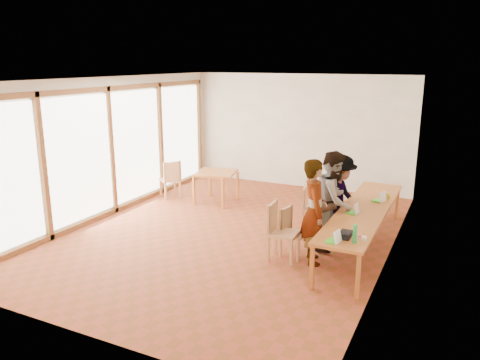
{
  "coord_description": "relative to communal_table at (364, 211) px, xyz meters",
  "views": [
    {
      "loc": [
        3.99,
        -7.82,
        3.33
      ],
      "look_at": [
        0.18,
        0.02,
        1.1
      ],
      "focal_mm": 35.0,
      "sensor_mm": 36.0,
      "label": 1
    }
  ],
  "objects": [
    {
      "name": "wall_right",
      "position": [
        0.5,
        -0.34,
        0.8
      ],
      "size": [
        0.1,
        8.0,
        3.0
      ],
      "primitive_type": "cube",
      "color": "white",
      "rests_on": "ground"
    },
    {
      "name": "clear_glass",
      "position": [
        -0.23,
        -0.23,
        0.09
      ],
      "size": [
        0.07,
        0.07,
        0.09
      ],
      "primitive_type": "cylinder",
      "color": "silver",
      "rests_on": "communal_table"
    },
    {
      "name": "person_mid",
      "position": [
        -0.5,
        -0.2,
        0.2
      ],
      "size": [
        0.69,
        0.88,
        1.8
      ],
      "primitive_type": "imported",
      "rotation": [
        0.0,
        0.0,
        1.56
      ],
      "color": "gray",
      "rests_on": "ground"
    },
    {
      "name": "laptop_far",
      "position": [
        0.19,
        0.6,
        0.1
      ],
      "size": [
        0.26,
        0.27,
        0.19
      ],
      "rotation": [
        0.0,
        0.0,
        -0.31
      ],
      "color": "#3ED325",
      "rests_on": "communal_table"
    },
    {
      "name": "ground",
      "position": [
        -2.5,
        -0.34,
        -0.7
      ],
      "size": [
        8.0,
        8.0,
        0.0
      ],
      "primitive_type": "plane",
      "color": "#983E24",
      "rests_on": "ground"
    },
    {
      "name": "chair_far",
      "position": [
        -1.22,
        0.6,
        -0.18
      ],
      "size": [
        0.48,
        0.48,
        0.45
      ],
      "rotation": [
        0.0,
        0.0,
        0.23
      ],
      "color": "tan",
      "rests_on": "ground"
    },
    {
      "name": "window_wall",
      "position": [
        -5.46,
        -0.34,
        0.8
      ],
      "size": [
        0.1,
        8.0,
        3.0
      ],
      "primitive_type": "cube",
      "color": "white",
      "rests_on": "ground"
    },
    {
      "name": "yellow_mug",
      "position": [
        0.27,
        0.82,
        0.09
      ],
      "size": [
        0.13,
        0.13,
        0.09
      ],
      "primitive_type": "imported",
      "rotation": [
        0.0,
        0.0,
        0.13
      ],
      "color": "gold",
      "rests_on": "communal_table"
    },
    {
      "name": "chair_empty",
      "position": [
        -0.9,
        1.52,
        -0.13
      ],
      "size": [
        0.44,
        0.44,
        0.5
      ],
      "rotation": [
        0.0,
        0.0,
        0.02
      ],
      "color": "tan",
      "rests_on": "ground"
    },
    {
      "name": "condiment_cup",
      "position": [
        0.31,
        -1.53,
        0.08
      ],
      "size": [
        0.08,
        0.08,
        0.06
      ],
      "primitive_type": "cylinder",
      "color": "white",
      "rests_on": "communal_table"
    },
    {
      "name": "person_near",
      "position": [
        -0.63,
        -0.96,
        0.19
      ],
      "size": [
        0.66,
        0.77,
        1.79
      ],
      "primitive_type": "imported",
      "rotation": [
        0.0,
        0.0,
        2.01
      ],
      "color": "gray",
      "rests_on": "ground"
    },
    {
      "name": "person_far",
      "position": [
        -0.51,
        0.27,
        0.12
      ],
      "size": [
        0.88,
        1.19,
        1.64
      ],
      "primitive_type": "imported",
      "rotation": [
        0.0,
        0.0,
        1.28
      ],
      "color": "gray",
      "rests_on": "ground"
    },
    {
      "name": "wall_front",
      "position": [
        -2.5,
        -4.34,
        0.8
      ],
      "size": [
        6.0,
        0.1,
        3.0
      ],
      "primitive_type": "cube",
      "color": "white",
      "rests_on": "ground"
    },
    {
      "name": "black_pouch",
      "position": [
        0.04,
        -1.54,
        0.09
      ],
      "size": [
        0.16,
        0.26,
        0.09
      ],
      "primitive_type": "cube",
      "color": "black",
      "rests_on": "communal_table"
    },
    {
      "name": "ceiling",
      "position": [
        -2.5,
        -0.34,
        2.32
      ],
      "size": [
        6.0,
        8.0,
        0.04
      ],
      "primitive_type": "cube",
      "color": "white",
      "rests_on": "wall_back"
    },
    {
      "name": "communal_table",
      "position": [
        0.0,
        0.0,
        0.0
      ],
      "size": [
        0.8,
        4.0,
        0.75
      ],
      "color": "#C5672B",
      "rests_on": "ground"
    },
    {
      "name": "chair_spare",
      "position": [
        -4.92,
        1.15,
        -0.12
      ],
      "size": [
        0.62,
        0.62,
        0.51
      ],
      "rotation": [
        0.0,
        0.0,
        2.5
      ],
      "color": "tan",
      "rests_on": "ground"
    },
    {
      "name": "wall_back",
      "position": [
        -2.5,
        3.66,
        0.8
      ],
      "size": [
        6.0,
        0.1,
        3.0
      ],
      "primitive_type": "cube",
      "color": "white",
      "rests_on": "ground"
    },
    {
      "name": "chair_near",
      "position": [
        -1.21,
        -1.12,
        -0.09
      ],
      "size": [
        0.49,
        0.49,
        0.54
      ],
      "rotation": [
        0.0,
        0.0,
        0.06
      ],
      "color": "tan",
      "rests_on": "ground"
    },
    {
      "name": "pink_phone",
      "position": [
        0.22,
        -1.36,
        0.05
      ],
      "size": [
        0.05,
        0.1,
        0.01
      ],
      "primitive_type": "cube",
      "color": "#D43E57",
      "rests_on": "communal_table"
    },
    {
      "name": "laptop_mid",
      "position": [
        -0.09,
        -0.33,
        0.1
      ],
      "size": [
        0.19,
        0.22,
        0.18
      ],
      "rotation": [
        0.0,
        0.0,
        -0.05
      ],
      "color": "#3ED325",
      "rests_on": "communal_table"
    },
    {
      "name": "green_bottle",
      "position": [
        0.21,
        -1.69,
        0.19
      ],
      "size": [
        0.07,
        0.07,
        0.28
      ],
      "primitive_type": "cylinder",
      "color": "#23833A",
      "rests_on": "communal_table"
    },
    {
      "name": "laptop_near",
      "position": [
        -0.06,
        -1.79,
        0.1
      ],
      "size": [
        0.22,
        0.24,
        0.18
      ],
      "rotation": [
        0.0,
        0.0,
        -0.17
      ],
      "color": "#3ED325",
      "rests_on": "communal_table"
    },
    {
      "name": "chair_mid",
      "position": [
        -1.08,
        -0.88,
        -0.17
      ],
      "size": [
        0.47,
        0.47,
        0.46
      ],
      "rotation": [
        0.0,
        0.0,
        -0.18
      ],
      "color": "tan",
      "rests_on": "ground"
    },
    {
      "name": "side_table",
      "position": [
        -3.77,
        1.36,
        -0.03
      ],
      "size": [
        0.9,
        0.9,
        0.75
      ],
      "rotation": [
        0.0,
        0.0,
        0.24
      ],
      "color": "#C5672B",
      "rests_on": "ground"
    }
  ]
}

